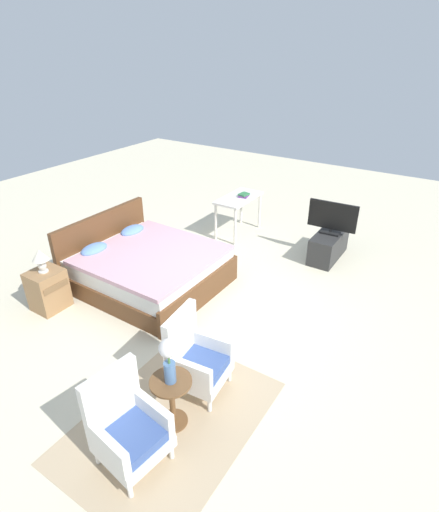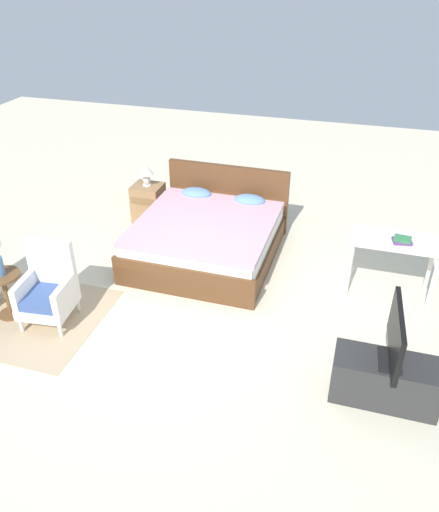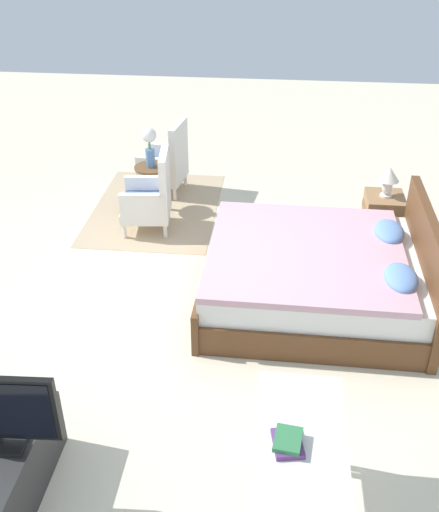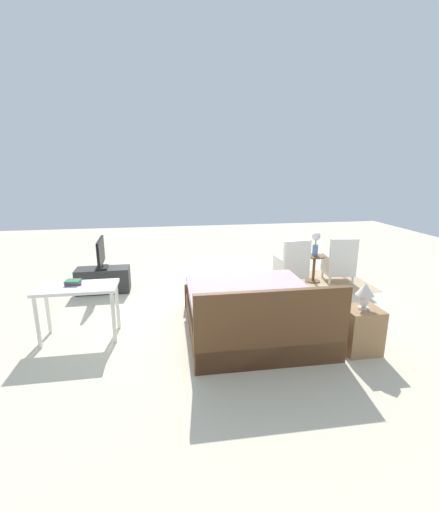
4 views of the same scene
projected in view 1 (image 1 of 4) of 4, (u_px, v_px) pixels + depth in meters
ground_plane at (217, 303)px, 5.73m from camera, size 16.00×16.00×0.00m
floor_rug at (171, 420)px, 3.95m from camera, size 2.10×1.50×0.01m
bed at (147, 267)px, 6.04m from camera, size 1.83×2.03×0.96m
armchair_by_window_left at (127, 428)px, 3.43m from camera, size 0.61×0.61×0.92m
armchair_by_window_right at (195, 359)px, 4.17m from camera, size 0.59×0.59×0.92m
side_table at (172, 397)px, 3.78m from camera, size 0.40×0.40×0.55m
flower_vase at (169, 357)px, 3.54m from camera, size 0.17×0.17×0.48m
nightstand at (48, 290)px, 5.51m from camera, size 0.44×0.41×0.58m
table_lamp at (40, 258)px, 5.27m from camera, size 0.22×0.22×0.33m
tv_stand at (328, 245)px, 6.84m from camera, size 0.96×0.40×0.46m
tv_flatscreen at (332, 217)px, 6.60m from camera, size 0.22×0.81×0.55m
vanity_desk at (239, 202)px, 7.52m from camera, size 1.04×0.52×0.75m
book_stack at (244, 195)px, 7.46m from camera, size 0.23×0.19×0.06m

